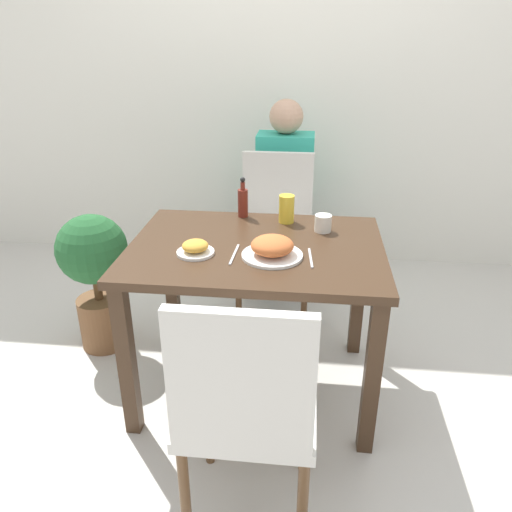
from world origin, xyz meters
The scene contains 14 objects.
ground_plane centered at (0.00, 0.00, 0.00)m, with size 16.00×16.00×0.00m, color beige.
wall_back centered at (0.00, 1.52, 1.30)m, with size 8.00×0.05×2.60m.
dining_table centered at (0.00, 0.00, 0.61)m, with size 1.05×0.78×0.72m.
chair_near centered at (0.05, -0.73, 0.52)m, with size 0.42×0.42×0.92m.
chair_far centered at (0.03, 0.74, 0.52)m, with size 0.42×0.42×0.92m.
food_plate centered at (0.08, -0.11, 0.76)m, with size 0.24×0.24×0.08m.
side_plate centered at (-0.23, -0.11, 0.75)m, with size 0.15×0.15×0.06m.
drink_cup centered at (0.28, 0.19, 0.76)m, with size 0.07×0.07×0.08m.
juice_glass centered at (0.11, 0.28, 0.79)m, with size 0.07×0.07×0.13m.
sauce_bottle centered at (-0.10, 0.33, 0.80)m, with size 0.05×0.05×0.19m.
fork_utensil centered at (-0.07, -0.11, 0.73)m, with size 0.02×0.19×0.00m.
spoon_utensil centered at (0.23, -0.11, 0.73)m, with size 0.02×0.17×0.00m.
potted_plant_left centered at (-0.84, 0.25, 0.44)m, with size 0.35×0.35×0.73m.
person_figure centered at (0.06, 1.10, 0.58)m, with size 0.34×0.22×1.17m.
Camera 1 is at (0.21, -1.88, 1.55)m, focal length 35.00 mm.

